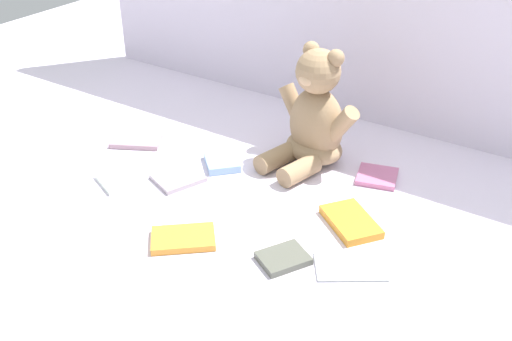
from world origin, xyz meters
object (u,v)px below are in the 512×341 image
object	(u,v)px
book_case_2	(351,222)
book_case_8	(116,181)
book_case_3	(136,142)
book_case_9	(222,162)
teddy_bear	(315,121)
book_case_5	(377,176)
book_case_0	(183,238)
book_case_1	(178,178)
book_case_6	(283,258)
book_case_7	(350,266)

from	to	relation	value
book_case_2	book_case_8	distance (m)	0.55
book_case_3	book_case_9	xyz separation A→B (m)	(0.25, 0.03, 0.00)
teddy_bear	book_case_5	bearing A→B (deg)	15.40
book_case_8	book_case_0	bearing A→B (deg)	95.89
book_case_5	book_case_9	world-z (taller)	book_case_9
book_case_2	book_case_5	world-z (taller)	book_case_2
book_case_0	book_case_1	distance (m)	0.24
book_case_6	book_case_9	distance (m)	0.39
book_case_1	book_case_8	world-z (taller)	same
teddy_bear	book_case_3	world-z (taller)	teddy_bear
book_case_5	book_case_0	bearing A→B (deg)	-43.15
book_case_0	book_case_2	world-z (taller)	book_case_2
book_case_5	book_case_7	bearing A→B (deg)	-0.65
book_case_5	book_case_8	distance (m)	0.62
book_case_1	book_case_3	xyz separation A→B (m)	(-0.21, 0.08, 0.00)
book_case_3	teddy_bear	bearing A→B (deg)	-94.85
book_case_1	book_case_8	size ratio (longest dim) A/B	1.10
book_case_6	book_case_9	bearing A→B (deg)	173.20
book_case_0	book_case_5	world-z (taller)	book_case_0
book_case_0	book_case_2	xyz separation A→B (m)	(0.26, 0.24, 0.00)
teddy_bear	book_case_3	bearing A→B (deg)	-143.58
book_case_1	book_case_7	size ratio (longest dim) A/B	0.79
book_case_5	book_case_6	bearing A→B (deg)	-19.89
book_case_7	book_case_9	distance (m)	0.47
book_case_2	book_case_9	distance (m)	0.38
book_case_0	book_case_2	bearing A→B (deg)	-87.90
book_case_2	book_case_3	world-z (taller)	book_case_2
book_case_6	book_case_0	bearing A→B (deg)	-134.39
book_case_0	book_case_3	xyz separation A→B (m)	(-0.37, 0.26, -0.00)
book_case_6	book_case_8	distance (m)	0.48
book_case_2	book_case_6	distance (m)	0.19
book_case_0	book_case_5	distance (m)	0.50
book_case_1	book_case_8	bearing A→B (deg)	-120.47
book_case_1	book_case_2	bearing A→B (deg)	29.50
book_case_9	book_case_2	bearing A→B (deg)	125.73
book_case_0	teddy_bear	bearing A→B (deg)	-48.18
teddy_bear	book_case_1	size ratio (longest dim) A/B	2.78
book_case_0	book_case_1	bearing A→B (deg)	1.89
book_case_3	book_case_9	world-z (taller)	book_case_9
book_case_8	book_case_9	xyz separation A→B (m)	(0.16, 0.20, 0.00)
book_case_0	book_case_8	size ratio (longest dim) A/B	1.32
book_case_2	book_case_7	xyz separation A→B (m)	(0.06, -0.13, -0.01)
book_case_0	book_case_2	distance (m)	0.35
teddy_bear	book_case_2	xyz separation A→B (m)	(0.20, -0.20, -0.10)
book_case_3	book_case_9	bearing A→B (deg)	-109.82
book_case_3	book_case_9	distance (m)	0.25
teddy_bear	book_case_8	bearing A→B (deg)	-120.30
teddy_bear	book_case_0	bearing A→B (deg)	-84.27
book_case_0	book_case_9	bearing A→B (deg)	-18.75
book_case_2	book_case_9	size ratio (longest dim) A/B	1.41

